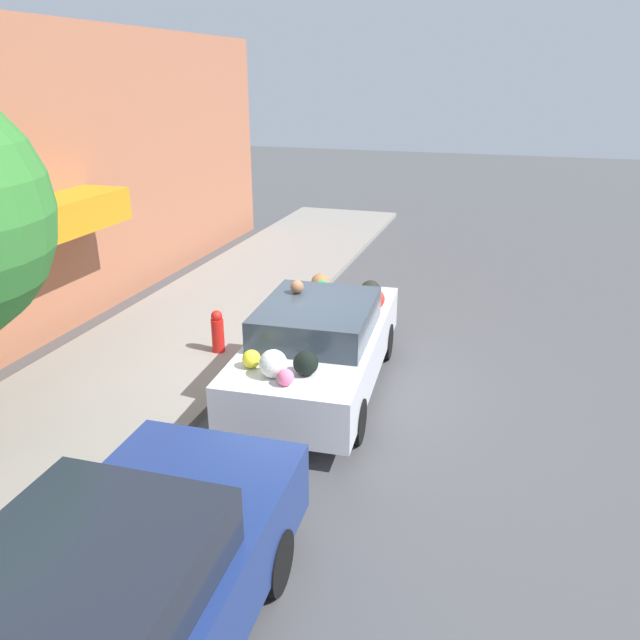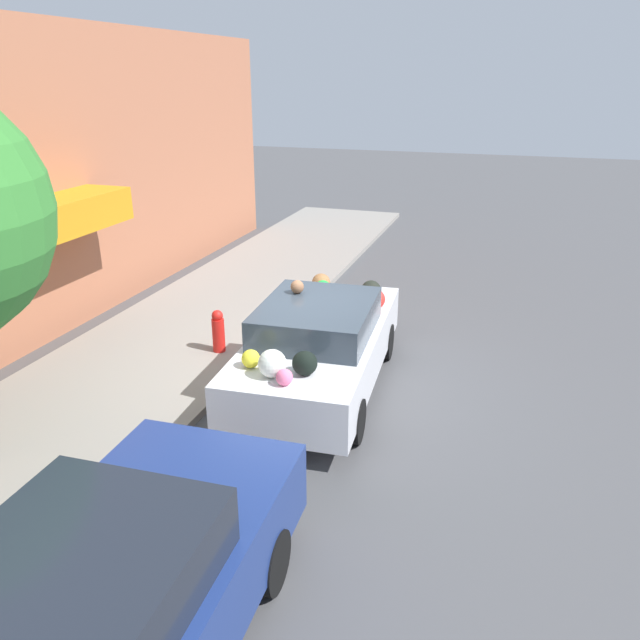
# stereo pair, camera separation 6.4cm
# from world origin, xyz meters

# --- Properties ---
(ground_plane) EXTENTS (60.00, 60.00, 0.00)m
(ground_plane) POSITION_xyz_m (0.00, 0.00, 0.00)
(ground_plane) COLOR #4C4C4F
(sidewalk_curb) EXTENTS (24.00, 3.20, 0.11)m
(sidewalk_curb) POSITION_xyz_m (0.00, 2.70, 0.06)
(sidewalk_curb) COLOR gray
(sidewalk_curb) RESTS_ON ground
(building_facade) EXTENTS (18.00, 1.20, 5.15)m
(building_facade) POSITION_xyz_m (-0.03, 4.91, 2.54)
(building_facade) COLOR #B26B4C
(building_facade) RESTS_ON ground
(fire_hydrant) EXTENTS (0.20, 0.20, 0.70)m
(fire_hydrant) POSITION_xyz_m (0.51, 1.75, 0.46)
(fire_hydrant) COLOR red
(fire_hydrant) RESTS_ON sidewalk_curb
(art_car) EXTENTS (4.19, 1.95, 1.57)m
(art_car) POSITION_xyz_m (-0.02, -0.13, 0.72)
(art_car) COLOR silver
(art_car) RESTS_ON ground
(parked_car_plain) EXTENTS (4.44, 1.90, 1.46)m
(parked_car_plain) POSITION_xyz_m (-5.17, -0.16, 0.75)
(parked_car_plain) COLOR navy
(parked_car_plain) RESTS_ON ground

